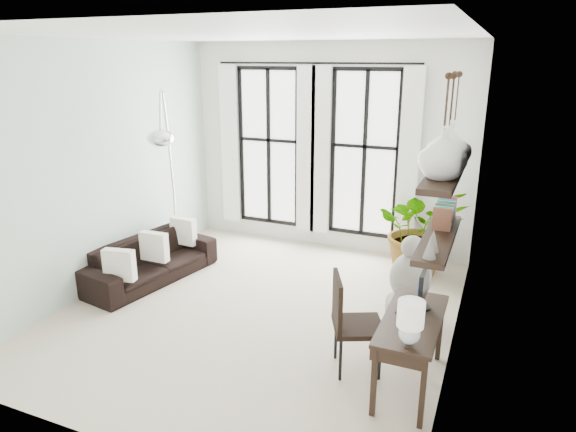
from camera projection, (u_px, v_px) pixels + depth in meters
The scene contains 16 objects.
floor at pixel (259, 310), 6.29m from camera, with size 5.00×5.00×0.00m, color beige.
ceiling at pixel (254, 34), 5.33m from camera, with size 5.00×5.00×0.00m, color white.
wall_left at pixel (101, 167), 6.65m from camera, with size 5.00×5.00×0.00m, color #B4C9BC.
wall_right at pixel (465, 205), 4.97m from camera, with size 5.00×5.00×0.00m, color white.
wall_back at pixel (328, 148), 8.01m from camera, with size 4.50×4.50×0.00m, color white.
windows at pixel (314, 151), 8.03m from camera, with size 3.26×0.13×2.65m.
wall_shelves at pixel (441, 211), 4.31m from camera, with size 0.25×1.30×0.60m.
sofa at pixel (149, 260), 7.08m from camera, with size 1.95×0.76×0.57m, color black.
throw_pillows at pixel (154, 247), 6.98m from camera, with size 0.40×1.52×0.40m.
plant at pixel (420, 230), 7.15m from camera, with size 1.20×1.04×1.33m, color #2D7228.
desk at pixel (411, 324), 4.60m from camera, with size 0.51×1.20×1.10m.
desk_chair at pixel (349, 318), 4.95m from camera, with size 0.62×0.62×0.99m.
arc_lamp at pixel (165, 136), 6.91m from camera, with size 0.76×1.11×2.57m.
buddha at pixel (410, 281), 6.10m from camera, with size 0.55×0.55×0.99m.
vase_a at pixel (443, 154), 3.90m from camera, with size 0.37×0.37×0.38m, color white.
vase_b at pixel (449, 146), 4.25m from camera, with size 0.37×0.37×0.38m, color white.
Camera 1 is at (2.53, -5.07, 2.98)m, focal length 32.00 mm.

